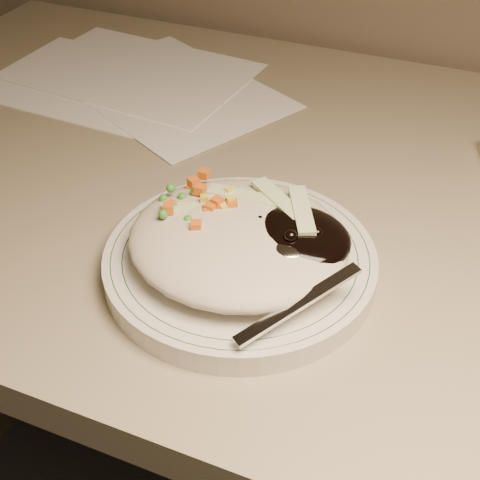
% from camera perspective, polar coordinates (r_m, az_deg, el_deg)
% --- Properties ---
extents(desk, '(1.40, 0.70, 0.74)m').
position_cam_1_polar(desk, '(0.84, 10.41, -7.76)').
color(desk, gray).
rests_on(desk, ground).
extents(plate, '(0.24, 0.24, 0.02)m').
position_cam_1_polar(plate, '(0.60, -0.00, -1.94)').
color(plate, silver).
rests_on(plate, desk).
extents(plate_rim, '(0.23, 0.23, 0.00)m').
position_cam_1_polar(plate_rim, '(0.59, -0.00, -1.21)').
color(plate_rim, '#144723').
rests_on(plate_rim, plate).
extents(meal, '(0.21, 0.19, 0.05)m').
position_cam_1_polar(meal, '(0.57, 0.36, 0.29)').
color(meal, '#B8AF95').
rests_on(meal, plate).
extents(papers, '(0.43, 0.32, 0.00)m').
position_cam_1_polar(papers, '(0.94, -8.84, 13.19)').
color(papers, white).
rests_on(papers, desk).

